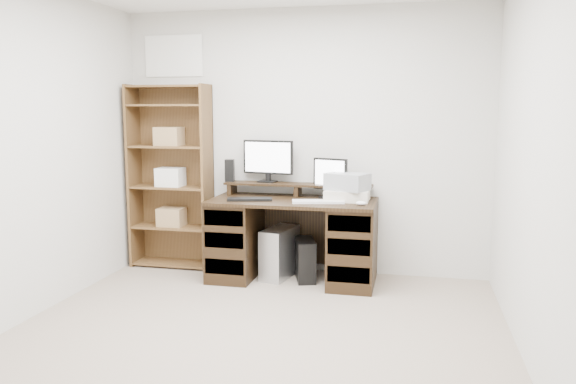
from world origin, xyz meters
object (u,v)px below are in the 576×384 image
(printer, at_px, (347,195))
(tower_silver, at_px, (280,253))
(monitor_wide, at_px, (268,159))
(tower_black, at_px, (305,260))
(desk, at_px, (293,238))
(bookshelf, at_px, (171,175))
(monitor_small, at_px, (330,176))

(printer, xyz_separation_m, tower_silver, (-0.63, 0.01, -0.56))
(monitor_wide, relative_size, tower_black, 1.23)
(printer, bearing_deg, tower_black, -177.37)
(desk, relative_size, bookshelf, 0.83)
(printer, bearing_deg, monitor_small, 143.23)
(desk, relative_size, monitor_small, 4.09)
(bookshelf, bearing_deg, monitor_small, -1.40)
(monitor_wide, distance_m, tower_silver, 0.90)
(desk, bearing_deg, monitor_wide, 139.90)
(tower_silver, distance_m, tower_black, 0.25)
(desk, xyz_separation_m, tower_silver, (-0.14, 0.05, -0.16))
(monitor_wide, height_order, bookshelf, bookshelf)
(tower_silver, relative_size, bookshelf, 0.26)
(printer, bearing_deg, monitor_wide, 165.24)
(tower_silver, bearing_deg, tower_black, 6.67)
(monitor_wide, relative_size, tower_silver, 1.07)
(monitor_small, bearing_deg, tower_silver, -145.38)
(desk, distance_m, monitor_wide, 0.81)
(monitor_small, bearing_deg, desk, -131.52)
(bookshelf, bearing_deg, monitor_wide, 2.31)
(monitor_wide, bearing_deg, tower_black, -19.68)
(tower_black, bearing_deg, monitor_small, 18.80)
(monitor_small, distance_m, tower_silver, 0.85)
(monitor_wide, bearing_deg, bookshelf, -168.41)
(printer, distance_m, tower_black, 0.72)
(monitor_wide, xyz_separation_m, bookshelf, (-0.98, -0.04, -0.18))
(printer, bearing_deg, tower_silver, 179.48)
(monitor_wide, distance_m, printer, 0.87)
(desk, height_order, monitor_small, monitor_small)
(monitor_small, bearing_deg, monitor_wide, -168.06)
(monitor_small, height_order, bookshelf, bookshelf)
(desk, relative_size, monitor_wide, 2.99)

